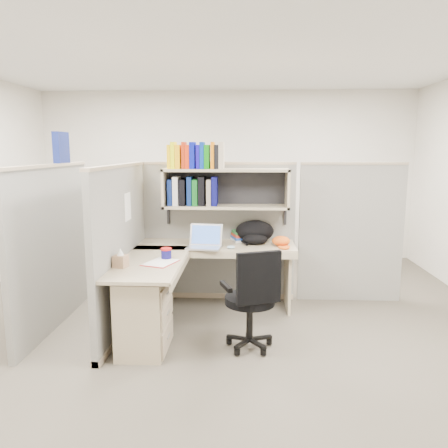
# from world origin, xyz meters

# --- Properties ---
(ground) EXTENTS (6.00, 6.00, 0.00)m
(ground) POSITION_xyz_m (0.00, 0.00, 0.00)
(ground) COLOR #3C362E
(ground) RESTS_ON ground
(room_shell) EXTENTS (6.00, 6.00, 6.00)m
(room_shell) POSITION_xyz_m (0.00, 0.00, 1.62)
(room_shell) COLOR beige
(room_shell) RESTS_ON ground
(cubicle) EXTENTS (3.79, 1.84, 1.95)m
(cubicle) POSITION_xyz_m (-0.37, 0.45, 0.91)
(cubicle) COLOR slate
(cubicle) RESTS_ON ground
(desk) EXTENTS (1.74, 1.75, 0.73)m
(desk) POSITION_xyz_m (-0.41, -0.29, 0.44)
(desk) COLOR tan
(desk) RESTS_ON ground
(laptop) EXTENTS (0.39, 0.39, 0.26)m
(laptop) POSITION_xyz_m (-0.12, 0.36, 0.86)
(laptop) COLOR silver
(laptop) RESTS_ON desk
(backpack) EXTENTS (0.43, 0.34, 0.25)m
(backpack) POSITION_xyz_m (0.43, 0.65, 0.86)
(backpack) COLOR black
(backpack) RESTS_ON desk
(orange_cap) EXTENTS (0.24, 0.27, 0.11)m
(orange_cap) POSITION_xyz_m (0.71, 0.53, 0.78)
(orange_cap) COLOR #D05212
(orange_cap) RESTS_ON desk
(snack_canister) EXTENTS (0.11, 0.11, 0.10)m
(snack_canister) POSITION_xyz_m (-0.44, -0.10, 0.78)
(snack_canister) COLOR #120F5B
(snack_canister) RESTS_ON desk
(tissue_box) EXTENTS (0.13, 0.13, 0.17)m
(tissue_box) POSITION_xyz_m (-0.79, -0.43, 0.82)
(tissue_box) COLOR #A27C5C
(tissue_box) RESTS_ON desk
(mouse) EXTENTS (0.10, 0.09, 0.03)m
(mouse) POSITION_xyz_m (0.17, 0.36, 0.75)
(mouse) COLOR #97BED7
(mouse) RESTS_ON desk
(paper_cup) EXTENTS (0.10, 0.10, 0.11)m
(paper_cup) POSITION_xyz_m (-0.06, 0.66, 0.79)
(paper_cup) COLOR silver
(paper_cup) RESTS_ON desk
(book_stack) EXTENTS (0.24, 0.28, 0.12)m
(book_stack) POSITION_xyz_m (0.26, 0.77, 0.79)
(book_stack) COLOR gray
(book_stack) RESTS_ON desk
(loose_paper) EXTENTS (0.33, 0.37, 0.00)m
(loose_paper) POSITION_xyz_m (-0.47, -0.24, 0.73)
(loose_paper) COLOR white
(loose_paper) RESTS_ON desk
(task_chair) EXTENTS (0.54, 0.50, 0.94)m
(task_chair) POSITION_xyz_m (0.38, -0.50, 0.33)
(task_chair) COLOR black
(task_chair) RESTS_ON ground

